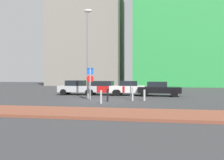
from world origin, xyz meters
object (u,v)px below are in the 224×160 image
(parked_car_black, at_px, (159,89))
(traffic_bollard_near, at_px, (144,95))
(parked_car_white, at_px, (129,88))
(parking_sign_post, at_px, (90,80))
(parking_meter, at_px, (131,88))
(traffic_bollard_edge, at_px, (101,97))
(street_lamp, at_px, (88,47))
(traffic_bollard_far, at_px, (133,94))
(traffic_bollard_mid, at_px, (108,95))
(parked_car_silver, at_px, (78,87))
(parked_car_red, at_px, (104,88))

(parked_car_black, relative_size, traffic_bollard_near, 4.72)
(parked_car_black, bearing_deg, parked_car_white, 170.98)
(parked_car_white, bearing_deg, traffic_bollard_near, -71.76)
(parked_car_black, height_order, parking_sign_post, parking_sign_post)
(parked_car_black, xyz_separation_m, parking_meter, (-2.46, -3.55, 0.22))
(parking_sign_post, xyz_separation_m, traffic_bollard_near, (4.46, 0.07, -1.25))
(parked_car_black, relative_size, parking_meter, 2.81)
(traffic_bollard_near, xyz_separation_m, traffic_bollard_edge, (-2.98, -2.60, 0.04))
(traffic_bollard_near, bearing_deg, street_lamp, 169.43)
(traffic_bollard_far, bearing_deg, traffic_bollard_mid, -153.38)
(parked_car_white, bearing_deg, parking_sign_post, -117.42)
(parked_car_silver, distance_m, parking_sign_post, 5.89)
(parked_car_silver, relative_size, traffic_bollard_edge, 4.48)
(parked_car_red, height_order, parking_sign_post, parking_sign_post)
(parked_car_black, bearing_deg, traffic_bollard_far, -113.77)
(parked_car_red, distance_m, traffic_bollard_far, 6.37)
(parked_car_black, bearing_deg, parked_car_silver, 177.86)
(parked_car_silver, distance_m, parked_car_black, 8.45)
(traffic_bollard_mid, xyz_separation_m, traffic_bollard_far, (1.86, 0.93, 0.04))
(parked_car_silver, distance_m, parked_car_white, 5.48)
(parked_car_red, height_order, traffic_bollard_mid, parked_car_red)
(parking_sign_post, relative_size, street_lamp, 0.34)
(street_lamp, relative_size, traffic_bollard_far, 7.18)
(parked_car_black, distance_m, traffic_bollard_edge, 8.48)
(parking_sign_post, distance_m, traffic_bollard_mid, 2.31)
(parked_car_red, distance_m, parking_meter, 5.07)
(parking_sign_post, height_order, parking_meter, parking_sign_post)
(parked_car_white, height_order, traffic_bollard_far, parked_car_white)
(parking_sign_post, xyz_separation_m, traffic_bollard_edge, (1.48, -2.52, -1.21))
(parked_car_white, distance_m, parking_meter, 4.06)
(parked_car_black, bearing_deg, traffic_bollard_edge, -119.94)
(parked_car_black, bearing_deg, parked_car_red, 175.86)
(parked_car_silver, xyz_separation_m, street_lamp, (2.27, -4.14, 3.77))
(parked_car_black, relative_size, traffic_bollard_far, 3.83)
(parking_sign_post, relative_size, traffic_bollard_edge, 2.82)
(parked_car_silver, bearing_deg, traffic_bollard_mid, -54.52)
(street_lamp, distance_m, traffic_bollard_mid, 5.01)
(parked_car_silver, bearing_deg, street_lamp, -61.28)
(traffic_bollard_near, bearing_deg, parked_car_black, 75.25)
(parked_car_silver, distance_m, traffic_bollard_edge, 8.74)
(parked_car_silver, xyz_separation_m, parked_car_red, (2.82, 0.09, -0.01))
(street_lamp, distance_m, traffic_bollard_near, 6.48)
(street_lamp, bearing_deg, parked_car_white, 53.25)
(parking_sign_post, bearing_deg, traffic_bollard_far, -1.95)
(parked_car_silver, xyz_separation_m, traffic_bollard_edge, (4.21, -7.66, -0.30))
(parked_car_black, height_order, parking_meter, parking_meter)
(traffic_bollard_mid, height_order, traffic_bollard_edge, traffic_bollard_mid)
(traffic_bollard_near, bearing_deg, parking_meter, 135.46)
(traffic_bollard_mid, bearing_deg, parking_meter, 55.76)
(parked_car_black, distance_m, traffic_bollard_near, 4.91)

